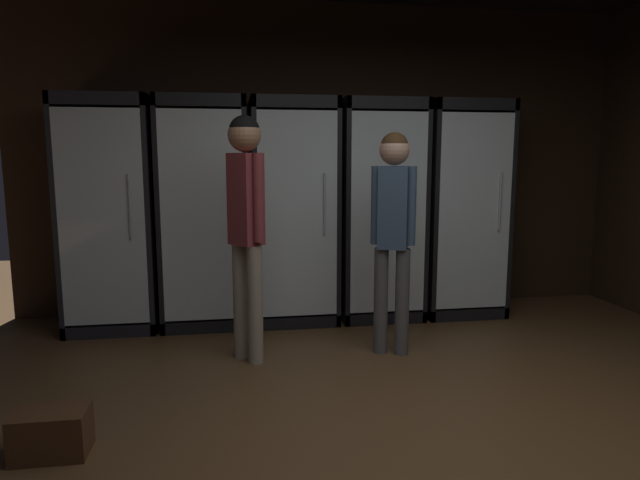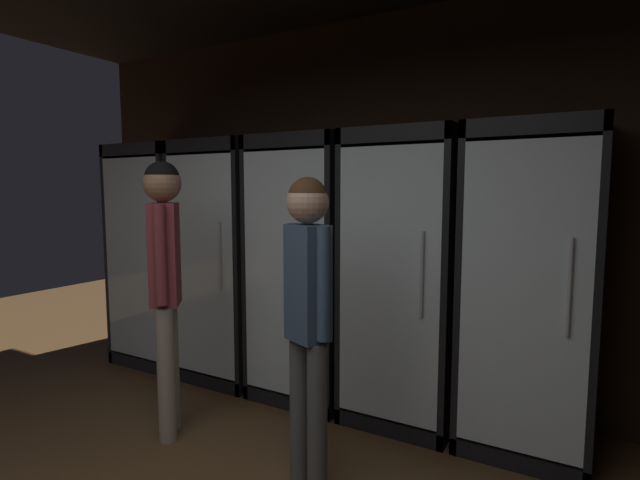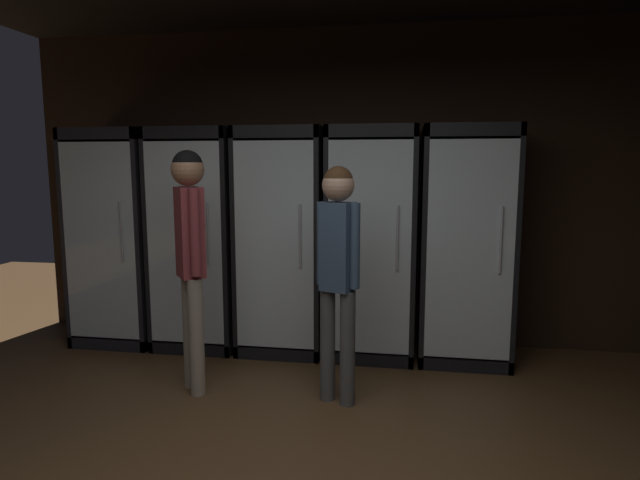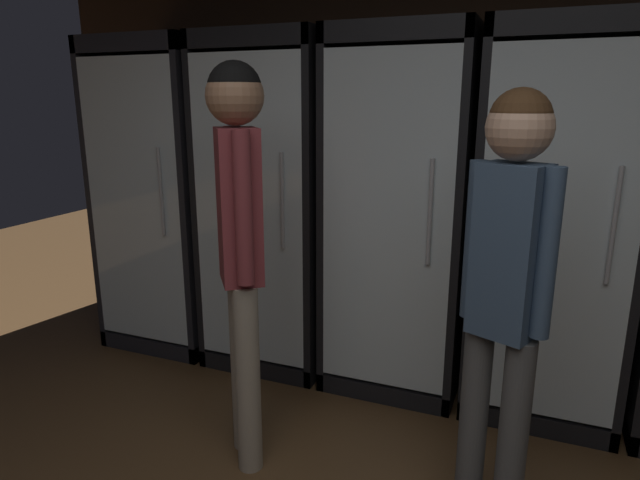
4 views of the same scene
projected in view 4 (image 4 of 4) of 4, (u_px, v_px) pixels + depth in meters
The scene contains 7 objects.
wall_back at pixel (519, 130), 2.99m from camera, with size 6.00×0.06×2.80m, color black.
cooler_far_left at pixel (174, 199), 3.55m from camera, with size 0.72×0.70×1.91m.
cooler_left at pixel (279, 206), 3.27m from camera, with size 0.72×0.70×1.91m.
cooler_center at pixel (403, 217), 2.99m from camera, with size 0.72×0.70×1.91m.
cooler_right at pixel (554, 228), 2.72m from camera, with size 0.72×0.70×1.91m.
shopper_near at pixel (507, 273), 1.83m from camera, with size 0.30×0.22×1.60m.
shopper_far at pixel (240, 224), 2.20m from camera, with size 0.26×0.28×1.71m.
Camera 4 is at (0.13, -0.20, 1.56)m, focal length 30.68 mm.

